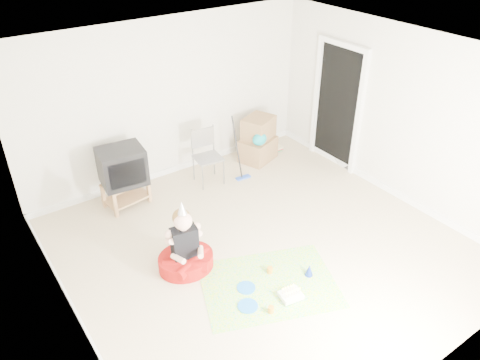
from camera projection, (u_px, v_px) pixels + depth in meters
ground at (263, 247)px, 6.37m from camera, size 5.00×5.00×0.00m
doorway_recess at (338, 107)px, 7.88m from camera, size 0.02×0.90×2.05m
tv_stand at (126, 191)px, 7.11m from camera, size 0.70×0.49×0.40m
crt_tv at (122, 166)px, 6.88m from camera, size 0.70×0.60×0.56m
folding_chair at (208, 158)px, 7.57m from camera, size 0.46×0.44×0.93m
cardboard_boxes at (258, 140)px, 8.28m from camera, size 0.74×0.67×0.79m
floor_mop at (243, 165)px, 7.76m from camera, size 0.26×0.35×1.03m
book_pile at (276, 147)px, 8.77m from camera, size 0.23×0.27×0.08m
seated_woman at (185, 254)px, 5.90m from camera, size 0.82×0.82×1.02m
party_mat at (269, 285)px, 5.75m from camera, size 1.94×1.69×0.01m
birthday_cake at (291, 296)px, 5.54m from camera, size 0.29×0.25×0.13m
blue_plate_near at (246, 288)px, 5.69m from camera, size 0.26×0.26×0.01m
blue_plate_far at (248, 306)px, 5.44m from camera, size 0.26×0.26×0.01m
orange_cup_near at (270, 270)px, 5.90m from camera, size 0.07×0.07×0.08m
orange_cup_far at (271, 310)px, 5.34m from camera, size 0.08×0.08×0.08m
blue_party_hat at (309, 270)px, 5.85m from camera, size 0.15×0.15×0.16m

